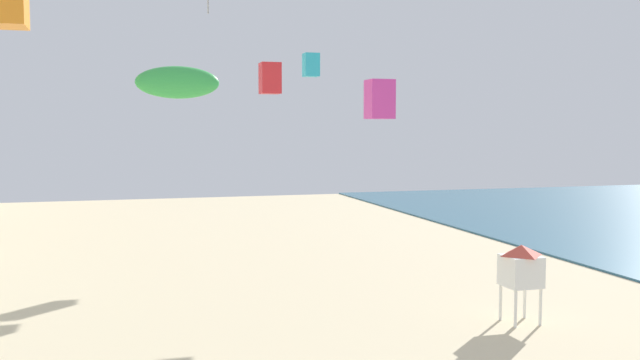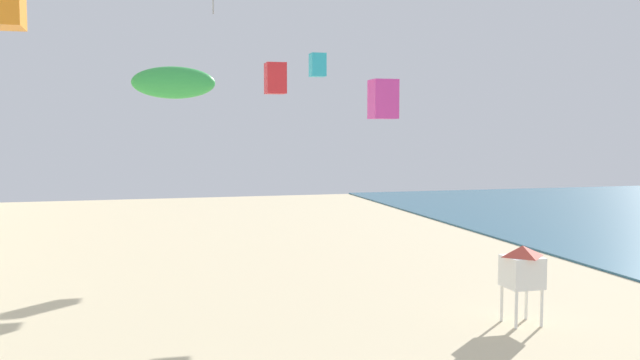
% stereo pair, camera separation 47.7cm
% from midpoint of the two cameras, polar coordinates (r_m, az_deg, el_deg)
% --- Properties ---
extents(lifeguard_stand, '(1.10, 1.10, 2.55)m').
position_cam_midpoint_polar(lifeguard_stand, '(23.51, 15.51, -6.82)').
color(lifeguard_stand, white).
rests_on(lifeguard_stand, ground).
extents(kite_cyan_box, '(0.82, 0.82, 1.29)m').
position_cam_midpoint_polar(kite_cyan_box, '(39.54, -1.09, 9.36)').
color(kite_cyan_box, '#2DB7CC').
extents(kite_magenta_box, '(1.02, 1.02, 1.60)m').
position_cam_midpoint_polar(kite_magenta_box, '(28.91, 4.41, 6.58)').
color(kite_magenta_box, '#DB3D9E').
extents(kite_red_box, '(0.95, 0.95, 1.50)m').
position_cam_midpoint_polar(kite_red_box, '(34.30, -4.50, 8.27)').
color(kite_red_box, red).
extents(kite_green_parafoil, '(2.01, 0.56, 0.78)m').
position_cam_midpoint_polar(kite_green_parafoil, '(17.46, -12.31, 7.78)').
color(kite_green_parafoil, green).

